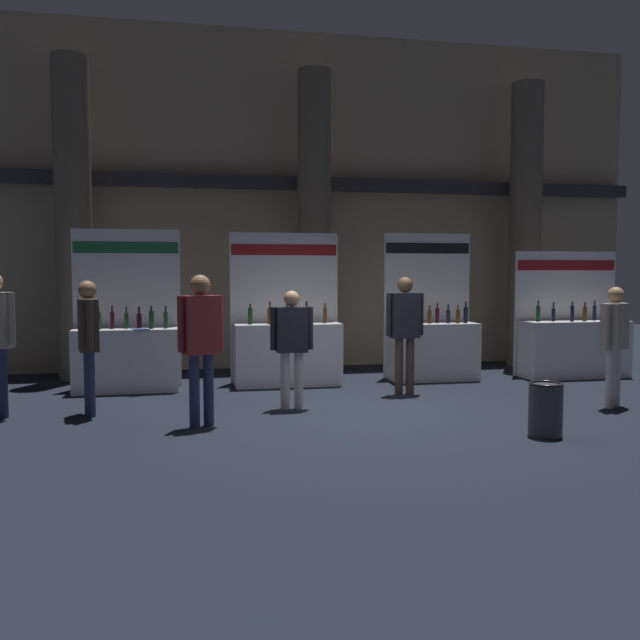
# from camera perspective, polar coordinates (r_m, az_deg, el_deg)

# --- Properties ---
(ground_plane) EXTENTS (26.77, 26.77, 0.00)m
(ground_plane) POSITION_cam_1_polar(r_m,az_deg,el_deg) (8.75, 4.21, -8.03)
(ground_plane) COLOR black
(hall_colonnade) EXTENTS (13.39, 1.31, 6.39)m
(hall_colonnade) POSITION_cam_1_polar(r_m,az_deg,el_deg) (12.99, -1.05, 9.67)
(hall_colonnade) COLOR gray
(hall_colonnade) RESTS_ON ground_plane
(exhibitor_booth_0) EXTENTS (1.65, 0.74, 2.52)m
(exhibitor_booth_0) POSITION_cam_1_polar(r_m,az_deg,el_deg) (10.79, -16.16, -2.59)
(exhibitor_booth_0) COLOR white
(exhibitor_booth_0) RESTS_ON ground_plane
(exhibitor_booth_1) EXTENTS (1.81, 0.66, 2.49)m
(exhibitor_booth_1) POSITION_cam_1_polar(r_m,az_deg,el_deg) (10.94, -2.82, -2.31)
(exhibitor_booth_1) COLOR white
(exhibitor_booth_1) RESTS_ON ground_plane
(exhibitor_booth_2) EXTENTS (1.56, 0.66, 2.51)m
(exhibitor_booth_2) POSITION_cam_1_polar(r_m,az_deg,el_deg) (11.60, 9.56, -2.03)
(exhibitor_booth_2) COLOR white
(exhibitor_booth_2) RESTS_ON ground_plane
(exhibitor_booth_3) EXTENTS (1.95, 0.66, 2.21)m
(exhibitor_booth_3) POSITION_cam_1_polar(r_m,az_deg,el_deg) (12.55, 20.80, -1.91)
(exhibitor_booth_3) COLOR white
(exhibitor_booth_3) RESTS_ON ground_plane
(trash_bin) EXTENTS (0.37, 0.37, 0.61)m
(trash_bin) POSITION_cam_1_polar(r_m,az_deg,el_deg) (7.96, 18.68, -7.23)
(trash_bin) COLOR #38383D
(trash_bin) RESTS_ON ground_plane
(visitor_0) EXTENTS (0.54, 0.35, 1.81)m
(visitor_0) POSITION_cam_1_polar(r_m,az_deg,el_deg) (8.02, -10.13, -1.31)
(visitor_0) COLOR navy
(visitor_0) RESTS_ON ground_plane
(visitor_1) EXTENTS (0.59, 0.23, 1.77)m
(visitor_1) POSITION_cam_1_polar(r_m,az_deg,el_deg) (10.11, 7.25, -0.36)
(visitor_1) COLOR #47382D
(visitor_1) RESTS_ON ground_plane
(visitor_2) EXTENTS (0.58, 0.23, 1.59)m
(visitor_2) POSITION_cam_1_polar(r_m,az_deg,el_deg) (8.97, -2.42, -1.63)
(visitor_2) COLOR silver
(visitor_2) RESTS_ON ground_plane
(visitor_4) EXTENTS (0.31, 0.59, 1.73)m
(visitor_4) POSITION_cam_1_polar(r_m,az_deg,el_deg) (9.01, -19.15, -1.19)
(visitor_4) COLOR navy
(visitor_4) RESTS_ON ground_plane
(visitor_5) EXTENTS (0.50, 0.42, 1.64)m
(visitor_5) POSITION_cam_1_polar(r_m,az_deg,el_deg) (9.89, 23.82, -1.23)
(visitor_5) COLOR silver
(visitor_5) RESTS_ON ground_plane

